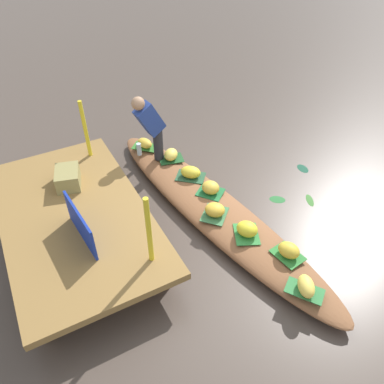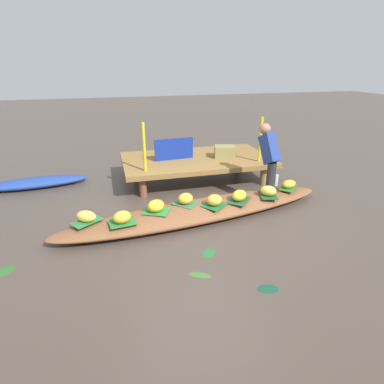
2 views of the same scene
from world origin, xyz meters
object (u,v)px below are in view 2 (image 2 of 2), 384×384
Objects in this scene: water_bottle at (276,180)px; vendor_boat at (200,211)px; banana_bunch_2 at (268,191)px; vendor_person at (269,154)px; banana_bunch_4 at (289,184)px; banana_bunch_3 at (122,217)px; banana_bunch_6 at (86,216)px; produce_crate at (225,152)px; banana_bunch_1 at (239,195)px; banana_bunch_7 at (214,200)px; banana_bunch_5 at (185,198)px; moored_boat at (35,183)px; banana_bunch_0 at (156,206)px; market_banner at (174,149)px.

vendor_boat is at bearing -164.51° from water_bottle.
banana_bunch_2 is 0.24× the size of vendor_person.
banana_bunch_2 reaches higher than banana_bunch_4.
banana_bunch_4 is at bearing -5.28° from vendor_person.
banana_bunch_3 is 0.54m from banana_bunch_6.
produce_crate reaches higher than banana_bunch_3.
banana_bunch_2 is 0.92× the size of banana_bunch_6.
banana_bunch_6 is 1.42× the size of water_bottle.
vendor_boat is at bearing 178.83° from banana_bunch_1.
banana_bunch_7 is (0.22, -0.09, 0.22)m from vendor_boat.
produce_crate is (-0.74, 1.46, 0.29)m from banana_bunch_4.
vendor_person is at bearing 69.81° from banana_bunch_2.
banana_bunch_1 reaches higher than vendor_boat.
banana_bunch_5 is at bearing 173.06° from banana_bunch_1.
banana_bunch_6 is 3.51m from water_bottle.
moored_boat is at bearing 173.12° from produce_crate.
banana_bunch_0 reaches higher than moored_boat.
moored_boat is at bearing 148.31° from banana_bunch_1.
banana_bunch_6 is (-1.05, -0.08, -0.01)m from banana_bunch_0.
produce_crate is at bearing 101.81° from vendor_person.
banana_bunch_2 is at bearing -156.62° from banana_bunch_4.
banana_bunch_2 is (1.28, 0.05, 0.21)m from vendor_boat.
banana_bunch_4 is 1.08× the size of banana_bunch_5.
vendor_person reaches higher than banana_bunch_1.
banana_bunch_2 is at bearing 7.57° from banana_bunch_7.
banana_bunch_0 is 1.06× the size of banana_bunch_7.
water_bottle is at bearing 134.56° from banana_bunch_4.
banana_bunch_1 is 0.27× the size of vendor_person.
market_banner reaches higher than water_bottle.
banana_bunch_5 is at bearing 18.53° from banana_bunch_0.
water_bottle is (0.27, 0.13, -0.58)m from vendor_person.
vendor_boat is 15.90× the size of banana_bunch_4.
banana_bunch_4 is 2.06m from banana_bunch_5.
banana_bunch_4 is 3.65m from banana_bunch_6.
vendor_boat is 2.28× the size of moored_boat.
banana_bunch_6 is at bearing -173.08° from banana_bunch_4.
produce_crate is (0.38, 1.76, 0.28)m from banana_bunch_1.
banana_bunch_4 is (0.55, 0.24, -0.02)m from banana_bunch_2.
banana_bunch_7 is (-0.48, -0.08, 0.00)m from banana_bunch_1.
vendor_boat is 17.23× the size of banana_bunch_5.
banana_bunch_0 is at bearing -172.00° from banana_bunch_4.
banana_bunch_7 is (0.44, -0.19, 0.00)m from banana_bunch_5.
banana_bunch_3 reaches higher than vendor_boat.
vendor_boat is 17.45× the size of banana_bunch_3.
vendor_boat is 15.23× the size of banana_bunch_1.
banana_bunch_1 is 2.05m from market_banner.
banana_bunch_0 is 1.06m from banana_bunch_6.
banana_bunch_3 is 1.28× the size of water_bottle.
banana_bunch_2 is 1.02× the size of banana_bunch_3.
vendor_person is (3.18, 0.48, 0.59)m from banana_bunch_6.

